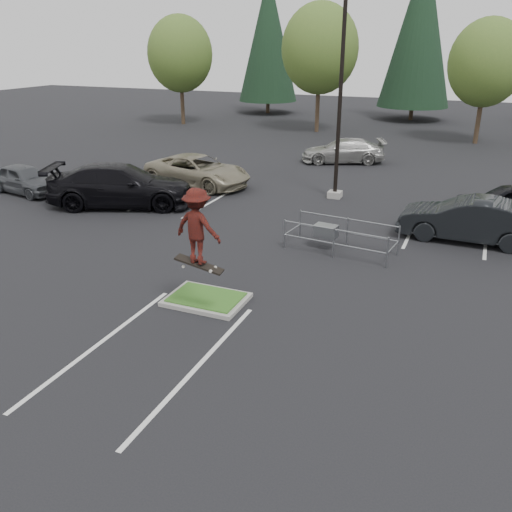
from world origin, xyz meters
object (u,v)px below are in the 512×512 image
at_px(conif_b, 420,28).
at_px(car_l_black, 119,185).
at_px(skateboarder, 198,227).
at_px(decid_c, 486,66).
at_px(conif_a, 268,37).
at_px(car_far_silver, 345,151).
at_px(decid_b, 320,52).
at_px(car_r_black, 511,202).
at_px(car_l_tan, 198,171).
at_px(car_l_grey, 24,179).
at_px(decid_a, 180,56).
at_px(light_pole, 340,97).
at_px(cart_corral, 329,232).
at_px(car_r_charc, 468,220).

relative_size(conif_b, car_l_black, 2.27).
relative_size(conif_b, skateboarder, 6.68).
height_order(decid_c, conif_a, conif_a).
bearing_deg(skateboarder, car_far_silver, -80.02).
relative_size(decid_b, car_r_black, 2.20).
distance_m(car_l_tan, car_r_black, 14.50).
height_order(conif_b, car_l_black, conif_b).
bearing_deg(car_l_black, conif_a, -11.62).
height_order(car_l_tan, car_l_grey, car_l_tan).
bearing_deg(decid_c, decid_b, 176.66).
height_order(conif_b, car_l_grey, conif_b).
bearing_deg(decid_a, conif_b, 30.17).
relative_size(car_l_black, car_l_grey, 1.58).
height_order(decid_b, conif_a, conif_a).
xyz_separation_m(light_pole, cart_corral, (1.58, -6.68, -3.89)).
distance_m(cart_corral, car_r_black, 8.56).
distance_m(cart_corral, car_l_black, 10.22).
bearing_deg(cart_corral, decid_c, 87.69).
bearing_deg(car_l_black, cart_corral, -121.40).
relative_size(car_l_tan, car_r_black, 1.26).
distance_m(decid_b, car_r_black, 24.22).
bearing_deg(car_far_silver, car_l_tan, -54.96).
bearing_deg(decid_c, cart_corral, -99.07).
distance_m(skateboarder, car_r_black, 14.76).
bearing_deg(decid_c, conif_a, 153.04).
height_order(conif_b, car_r_black, conif_b).
bearing_deg(decid_c, car_r_charc, -88.65).
bearing_deg(decid_b, car_r_charc, -60.77).
distance_m(conif_a, skateboarder, 43.68).
relative_size(conif_a, car_l_grey, 3.21).
distance_m(decid_a, car_l_black, 25.54).
distance_m(decid_b, car_far_silver, 12.98).
xyz_separation_m(skateboarder, car_r_black, (7.62, 12.50, -1.85)).
xyz_separation_m(car_l_tan, car_r_charc, (13.00, -3.32, 0.04)).
bearing_deg(car_l_tan, car_r_black, -80.09).
bearing_deg(car_l_grey, car_r_black, -68.01).
bearing_deg(conif_b, car_far_silver, -92.86).
bearing_deg(conif_b, car_l_grey, -111.95).
xyz_separation_m(skateboarder, car_l_black, (-8.38, 8.00, -1.67)).
bearing_deg(skateboarder, car_l_black, -37.59).
height_order(car_l_black, car_r_black, car_l_black).
distance_m(conif_a, car_r_charc, 38.37).
height_order(car_l_tan, car_l_black, car_l_black).
height_order(decid_c, car_r_black, decid_c).
relative_size(decid_b, car_r_charc, 1.96).
height_order(skateboarder, car_l_tan, skateboarder).
xyz_separation_m(decid_c, car_far_silver, (-7.02, -10.04, -4.55)).
bearing_deg(car_l_black, car_l_grey, 68.08).
height_order(light_pole, skateboarder, light_pole).
height_order(light_pole, car_l_black, light_pole).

